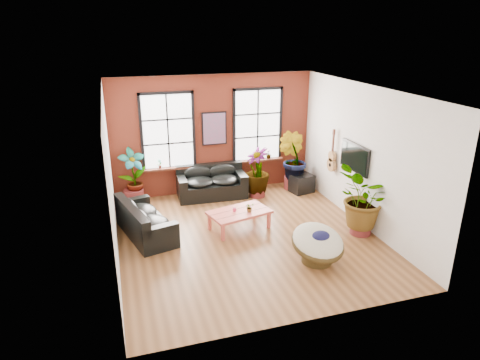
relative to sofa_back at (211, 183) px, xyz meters
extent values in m
cube|color=brown|center=(0.22, -2.81, -0.42)|extent=(6.00, 6.50, 0.02)
cube|color=white|center=(0.22, -2.81, 3.10)|extent=(6.00, 6.50, 0.02)
cube|color=#5E2016|center=(0.22, 0.45, 1.34)|extent=(6.00, 0.02, 3.50)
cube|color=silver|center=(0.22, -6.07, 1.34)|extent=(6.00, 0.02, 3.50)
cube|color=silver|center=(-2.79, -2.81, 1.34)|extent=(0.02, 6.50, 3.50)
cube|color=silver|center=(3.23, -2.81, 1.34)|extent=(0.02, 6.50, 3.50)
cube|color=white|center=(-1.13, 0.39, 1.54)|extent=(1.40, 0.02, 2.10)
cube|color=#451D12|center=(-1.13, 0.32, 0.46)|extent=(1.60, 0.22, 0.06)
cube|color=white|center=(1.57, 0.39, 1.54)|extent=(1.40, 0.02, 2.10)
cube|color=#451D12|center=(1.57, 0.32, 0.46)|extent=(1.60, 0.22, 0.06)
cube|color=black|center=(0.00, -0.06, -0.19)|extent=(2.03, 1.05, 0.45)
cube|color=black|center=(0.01, 0.31, 0.27)|extent=(2.00, 0.32, 0.46)
cube|color=black|center=(-0.88, -0.02, 0.16)|extent=(0.28, 0.98, 0.24)
cube|color=black|center=(0.87, -0.10, 0.16)|extent=(0.28, 0.98, 0.24)
ellipsoid|color=black|center=(-0.38, -0.10, 0.10)|extent=(0.87, 0.85, 0.26)
ellipsoid|color=black|center=(-0.37, 0.18, 0.27)|extent=(0.85, 0.29, 0.44)
ellipsoid|color=black|center=(0.37, -0.13, 0.10)|extent=(0.87, 0.85, 0.26)
ellipsoid|color=black|center=(0.39, 0.15, 0.27)|extent=(0.85, 0.29, 0.44)
cube|color=black|center=(-2.10, -1.98, -0.21)|extent=(1.37, 2.23, 0.41)
cube|color=black|center=(-2.41, -2.07, 0.20)|extent=(0.74, 2.06, 0.42)
cube|color=black|center=(-1.86, -2.89, 0.10)|extent=(0.90, 0.43, 0.21)
cube|color=black|center=(-2.33, -1.08, 0.10)|extent=(0.90, 0.43, 0.21)
ellipsoid|color=black|center=(-1.94, -2.37, 0.05)|extent=(0.94, 1.07, 0.23)
ellipsoid|color=black|center=(-2.19, -2.43, 0.20)|extent=(0.46, 0.94, 0.40)
ellipsoid|color=black|center=(-2.16, -1.57, 0.05)|extent=(0.94, 1.07, 0.23)
ellipsoid|color=black|center=(-2.40, -1.63, 0.20)|extent=(0.46, 0.94, 0.40)
cube|color=#D9594E|center=(0.16, -2.33, 0.03)|extent=(1.65, 1.19, 0.06)
cube|color=#451D12|center=(0.19, -2.47, 0.06)|extent=(1.44, 0.37, 0.00)
cube|color=#451D12|center=(0.12, -2.19, 0.06)|extent=(1.44, 0.37, 0.00)
cube|color=#D9594E|center=(-0.40, -2.82, -0.21)|extent=(0.09, 0.09, 0.41)
cube|color=#D9594E|center=(0.88, -2.50, -0.21)|extent=(0.09, 0.09, 0.41)
cube|color=#D9594E|center=(-0.56, -2.16, -0.21)|extent=(0.09, 0.09, 0.41)
cube|color=#D9594E|center=(0.71, -1.84, -0.21)|extent=(0.09, 0.09, 0.41)
cylinder|color=#E33863|center=(0.04, -2.31, 0.11)|extent=(0.10, 0.10, 0.10)
cylinder|color=#453618|center=(1.30, -4.33, -0.28)|extent=(0.77, 0.77, 0.26)
torus|color=#453618|center=(1.30, -4.33, 0.02)|extent=(1.33, 1.33, 0.52)
ellipsoid|color=beige|center=(1.30, -4.33, 0.09)|extent=(1.29, 1.34, 0.70)
ellipsoid|color=#14143E|center=(1.31, -4.38, 0.22)|extent=(0.49, 0.42, 0.20)
cube|color=black|center=(0.22, 0.38, 1.54)|extent=(0.74, 0.04, 0.98)
cube|color=#0C7F8C|center=(0.22, 0.35, 1.54)|extent=(0.66, 0.02, 0.90)
cube|color=black|center=(3.17, -2.51, 1.24)|extent=(0.06, 1.25, 0.72)
cube|color=black|center=(3.13, -2.51, 1.24)|extent=(0.01, 1.15, 0.62)
cylinder|color=#B27F4C|center=(3.12, -1.46, 0.72)|extent=(0.09, 0.38, 0.38)
cylinder|color=#B27F4C|center=(3.12, -1.46, 0.97)|extent=(0.09, 0.30, 0.30)
cylinder|color=black|center=(3.11, -1.46, 0.72)|extent=(0.09, 0.11, 0.11)
cube|color=#451D12|center=(3.12, -1.46, 1.34)|extent=(0.04, 0.05, 0.55)
cube|color=#451D12|center=(3.12, -1.46, 1.66)|extent=(0.06, 0.06, 0.14)
cube|color=black|center=(2.70, -0.48, -0.14)|extent=(0.75, 0.66, 0.54)
cylinder|color=maroon|center=(-2.24, 0.12, -0.21)|extent=(0.59, 0.59, 0.41)
cylinder|color=maroon|center=(2.56, -0.15, -0.22)|extent=(0.72, 0.72, 0.40)
cylinder|color=maroon|center=(2.92, -3.45, -0.23)|extent=(0.65, 0.65, 0.37)
cylinder|color=maroon|center=(1.29, -0.44, -0.25)|extent=(0.59, 0.59, 0.34)
imported|color=#164211|center=(-2.20, 0.11, 0.47)|extent=(0.91, 0.77, 1.46)
imported|color=#164211|center=(2.52, -0.13, 0.54)|extent=(1.08, 1.13, 1.61)
imported|color=#164211|center=(2.91, -3.46, 0.51)|extent=(1.81, 1.83, 1.54)
imported|color=#164211|center=(1.28, -0.40, 0.39)|extent=(0.90, 0.90, 1.34)
imported|color=#164211|center=(0.39, -2.43, 0.18)|extent=(0.25, 0.23, 0.24)
imported|color=#164211|center=(-1.43, 0.32, 0.62)|extent=(0.17, 0.17, 0.27)
imported|color=#164211|center=(1.92, 0.32, 0.62)|extent=(0.19, 0.19, 0.27)
camera|label=1|loc=(-2.64, -11.56, 4.42)|focal=32.00mm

